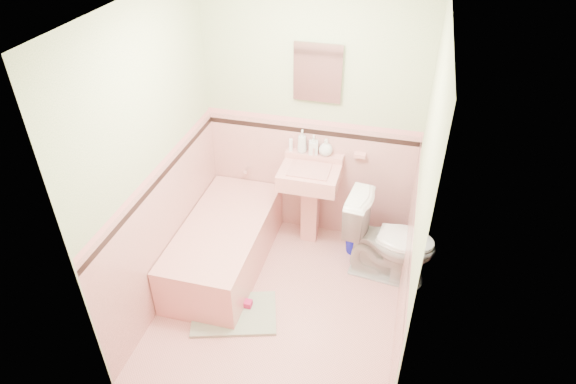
% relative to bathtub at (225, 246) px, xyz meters
% --- Properties ---
extents(floor, '(2.20, 2.20, 0.00)m').
position_rel_bathtub_xyz_m(floor, '(0.63, -0.33, -0.23)').
color(floor, pink).
rests_on(floor, ground).
extents(ceiling, '(2.20, 2.20, 0.00)m').
position_rel_bathtub_xyz_m(ceiling, '(0.63, -0.33, 2.27)').
color(ceiling, white).
rests_on(ceiling, ground).
extents(wall_back, '(2.50, 0.00, 2.50)m').
position_rel_bathtub_xyz_m(wall_back, '(0.63, 0.77, 1.02)').
color(wall_back, '#F2E2C5').
rests_on(wall_back, ground).
extents(wall_front, '(2.50, 0.00, 2.50)m').
position_rel_bathtub_xyz_m(wall_front, '(0.63, -1.43, 1.02)').
color(wall_front, '#F2E2C5').
rests_on(wall_front, ground).
extents(wall_left, '(0.00, 2.50, 2.50)m').
position_rel_bathtub_xyz_m(wall_left, '(-0.37, -0.33, 1.02)').
color(wall_left, '#F2E2C5').
rests_on(wall_left, ground).
extents(wall_right, '(0.00, 2.50, 2.50)m').
position_rel_bathtub_xyz_m(wall_right, '(1.63, -0.33, 1.02)').
color(wall_right, '#F2E2C5').
rests_on(wall_right, ground).
extents(wainscot_back, '(2.00, 0.00, 2.00)m').
position_rel_bathtub_xyz_m(wainscot_back, '(0.63, 0.76, 0.38)').
color(wainscot_back, '#E8A29B').
rests_on(wainscot_back, ground).
extents(wainscot_front, '(2.00, 0.00, 2.00)m').
position_rel_bathtub_xyz_m(wainscot_front, '(0.63, -1.42, 0.38)').
color(wainscot_front, '#E8A29B').
rests_on(wainscot_front, ground).
extents(wainscot_left, '(0.00, 2.20, 2.20)m').
position_rel_bathtub_xyz_m(wainscot_left, '(-0.36, -0.33, 0.38)').
color(wainscot_left, '#E8A29B').
rests_on(wainscot_left, ground).
extents(wainscot_right, '(0.00, 2.20, 2.20)m').
position_rel_bathtub_xyz_m(wainscot_right, '(1.62, -0.33, 0.38)').
color(wainscot_right, '#E8A29B').
rests_on(wainscot_right, ground).
extents(accent_back, '(2.00, 0.00, 2.00)m').
position_rel_bathtub_xyz_m(accent_back, '(0.63, 0.75, 0.90)').
color(accent_back, black).
rests_on(accent_back, ground).
extents(accent_front, '(2.00, 0.00, 2.00)m').
position_rel_bathtub_xyz_m(accent_front, '(0.63, -1.41, 0.90)').
color(accent_front, black).
rests_on(accent_front, ground).
extents(accent_left, '(0.00, 2.20, 2.20)m').
position_rel_bathtub_xyz_m(accent_left, '(-0.35, -0.33, 0.89)').
color(accent_left, black).
rests_on(accent_left, ground).
extents(accent_right, '(0.00, 2.20, 2.20)m').
position_rel_bathtub_xyz_m(accent_right, '(1.61, -0.33, 0.89)').
color(accent_right, black).
rests_on(accent_right, ground).
extents(cap_back, '(2.00, 0.00, 2.00)m').
position_rel_bathtub_xyz_m(cap_back, '(0.63, 0.75, 0.99)').
color(cap_back, pink).
rests_on(cap_back, ground).
extents(cap_front, '(2.00, 0.00, 2.00)m').
position_rel_bathtub_xyz_m(cap_front, '(0.63, -1.41, 0.99)').
color(cap_front, pink).
rests_on(cap_front, ground).
extents(cap_left, '(0.00, 2.20, 2.20)m').
position_rel_bathtub_xyz_m(cap_left, '(-0.35, -0.33, 1.00)').
color(cap_left, pink).
rests_on(cap_left, ground).
extents(cap_right, '(0.00, 2.20, 2.20)m').
position_rel_bathtub_xyz_m(cap_right, '(1.61, -0.33, 1.00)').
color(cap_right, pink).
rests_on(cap_right, ground).
extents(bathtub, '(0.70, 1.50, 0.45)m').
position_rel_bathtub_xyz_m(bathtub, '(0.00, 0.00, 0.00)').
color(bathtub, '#E08F88').
rests_on(bathtub, floor).
extents(tub_faucet, '(0.04, 0.12, 0.04)m').
position_rel_bathtub_xyz_m(tub_faucet, '(0.00, 0.72, 0.41)').
color(tub_faucet, silver).
rests_on(tub_faucet, wall_back).
extents(sink, '(0.55, 0.48, 0.86)m').
position_rel_bathtub_xyz_m(sink, '(0.68, 0.53, 0.20)').
color(sink, '#E08F88').
rests_on(sink, floor).
extents(sink_faucet, '(0.02, 0.02, 0.10)m').
position_rel_bathtub_xyz_m(sink_faucet, '(0.68, 0.67, 0.72)').
color(sink_faucet, silver).
rests_on(sink_faucet, sink).
extents(medicine_cabinet, '(0.36, 0.04, 0.46)m').
position_rel_bathtub_xyz_m(medicine_cabinet, '(0.68, 0.74, 1.47)').
color(medicine_cabinet, white).
rests_on(medicine_cabinet, wall_back).
extents(soap_dish, '(0.11, 0.06, 0.04)m').
position_rel_bathtub_xyz_m(soap_dish, '(1.10, 0.73, 0.72)').
color(soap_dish, '#E08F88').
rests_on(soap_dish, wall_back).
extents(soap_bottle_left, '(0.10, 0.10, 0.23)m').
position_rel_bathtub_xyz_m(soap_bottle_left, '(0.56, 0.71, 0.81)').
color(soap_bottle_left, '#B2B2B2').
rests_on(soap_bottle_left, sink).
extents(soap_bottle_mid, '(0.10, 0.10, 0.19)m').
position_rel_bathtub_xyz_m(soap_bottle_mid, '(0.67, 0.71, 0.78)').
color(soap_bottle_mid, '#B2B2B2').
rests_on(soap_bottle_mid, sink).
extents(soap_bottle_right, '(0.15, 0.15, 0.16)m').
position_rel_bathtub_xyz_m(soap_bottle_right, '(0.79, 0.71, 0.77)').
color(soap_bottle_right, '#B2B2B2').
rests_on(soap_bottle_right, sink).
extents(tube, '(0.04, 0.04, 0.12)m').
position_rel_bathtub_xyz_m(tube, '(0.45, 0.71, 0.75)').
color(tube, white).
rests_on(tube, sink).
extents(toilet, '(0.85, 0.55, 0.82)m').
position_rel_bathtub_xyz_m(toilet, '(1.48, 0.25, 0.18)').
color(toilet, white).
rests_on(toilet, floor).
extents(bucket, '(0.23, 0.23, 0.22)m').
position_rel_bathtub_xyz_m(bucket, '(1.16, 0.50, -0.11)').
color(bucket, '#0C0FBE').
rests_on(bucket, floor).
extents(bath_mat, '(0.81, 0.65, 0.03)m').
position_rel_bathtub_xyz_m(bath_mat, '(0.29, -0.58, -0.21)').
color(bath_mat, gray).
rests_on(bath_mat, floor).
extents(shoe, '(0.14, 0.07, 0.06)m').
position_rel_bathtub_xyz_m(shoe, '(0.34, -0.48, -0.17)').
color(shoe, '#BF1E59').
rests_on(shoe, bath_mat).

